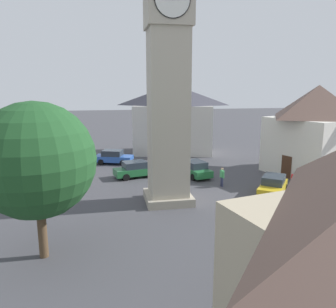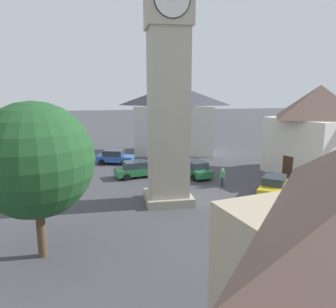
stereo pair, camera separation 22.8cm
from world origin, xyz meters
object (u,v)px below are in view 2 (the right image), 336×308
clock_tower (168,20)px  car_silver_kerb (196,169)px  car_white_side (42,174)px  lamp_post (25,165)px  tree (35,160)px  building_terrace_right (317,129)px  pedestrian (223,175)px  road_sign (295,188)px  car_red_corner (274,186)px  car_black_far (115,157)px  car_blue_kerb (137,169)px  building_shop_left (174,118)px

clock_tower → car_silver_kerb: size_ratio=4.95×
car_white_side → lamp_post: (-0.54, 7.46, 2.59)m
tree → building_terrace_right: building_terrace_right is taller
pedestrian → tree: size_ratio=0.22×
building_terrace_right → lamp_post: 26.03m
pedestrian → lamp_post: 15.45m
car_white_side → road_sign: bearing=148.9°
car_red_corner → road_sign: size_ratio=1.54×
car_white_side → car_black_far: same height
car_blue_kerb → tree: 15.62m
car_black_far → building_terrace_right: 21.04m
building_terrace_right → road_sign: 12.66m
car_black_far → building_shop_left: 9.89m
car_white_side → pedestrian: 15.89m
car_black_far → lamp_post: size_ratio=0.89×
building_shop_left → building_terrace_right: building_shop_left is taller
car_blue_kerb → building_shop_left: bearing=-117.6°
tree → clock_tower: bearing=-138.1°
clock_tower → car_silver_kerb: clock_tower is taller
clock_tower → road_sign: 13.93m
clock_tower → car_red_corner: size_ratio=5.07×
car_white_side → road_sign: road_sign is taller
car_silver_kerb → pedestrian: (-1.44, 3.50, 0.25)m
clock_tower → building_shop_left: clock_tower is taller
lamp_post → car_silver_kerb: bearing=-152.3°
car_red_corner → building_terrace_right: building_terrace_right is taller
car_black_far → lamp_post: (5.93, 13.81, 2.59)m
lamp_post → road_sign: (-17.36, 3.31, -1.45)m
clock_tower → building_shop_left: bearing=-102.4°
car_black_far → lamp_post: 15.25m
tree → building_terrace_right: bearing=-152.0°
tree → building_shop_left: size_ratio=0.69×
pedestrian → car_black_far: bearing=-49.0°
tree → car_white_side: bearing=-79.1°
car_blue_kerb → car_silver_kerb: (-5.53, 0.78, 0.00)m
car_silver_kerb → car_white_side: 13.96m
car_white_side → car_silver_kerb: bearing=178.3°
car_blue_kerb → tree: size_ratio=0.57×
building_shop_left → road_sign: 22.58m
clock_tower → pedestrian: bearing=-151.8°
pedestrian → tree: (12.80, 9.60, 3.93)m
clock_tower → tree: bearing=41.9°
car_silver_kerb → car_red_corner: bearing=126.4°
lamp_post → road_sign: lamp_post is taller
clock_tower → car_red_corner: bearing=179.7°
clock_tower → car_white_side: (10.20, -6.70, -12.00)m
car_blue_kerb → lamp_post: size_ratio=0.88×
pedestrian → lamp_post: size_ratio=0.34×
car_blue_kerb → car_black_far: size_ratio=0.99×
car_black_far → pedestrian: 13.60m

